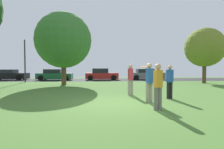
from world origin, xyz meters
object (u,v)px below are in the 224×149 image
oak_tree_right (205,48)px  parked_car_red (102,75)px  person_catcher (130,78)px  parked_car_black (8,75)px  frisbee_disc (144,67)px  parked_car_grey (146,75)px  street_lamp_post (25,61)px  person_walking (170,80)px  maple_tree_near (64,40)px  person_thrower (158,85)px  parked_car_green (55,75)px  person_bystander (149,81)px

oak_tree_right → parked_car_red: (-10.14, 5.92, -2.87)m
person_catcher → parked_car_black: 19.23m
frisbee_disc → parked_car_grey: size_ratio=0.09×
oak_tree_right → parked_car_black: (-21.95, 6.43, -2.92)m
parked_car_black → parked_car_red: (11.81, -0.51, 0.04)m
person_catcher → parked_car_red: bearing=-179.6°
street_lamp_post → person_walking: bearing=-44.6°
maple_tree_near → person_walking: bearing=-49.9°
frisbee_disc → parked_car_grey: (4.20, 15.84, -0.90)m
person_thrower → parked_car_green: size_ratio=0.39×
parked_car_green → parked_car_grey: bearing=1.9°
person_walking → parked_car_black: person_walking is taller
parked_car_black → parked_car_red: size_ratio=1.12×
person_bystander → parked_car_green: person_bystander is taller
person_thrower → parked_car_grey: person_thrower is taller
frisbee_disc → parked_car_grey: 16.41m
parked_car_red → frisbee_disc: bearing=-83.7°
maple_tree_near → parked_car_red: maple_tree_near is taller
person_catcher → parked_car_grey: bearing=156.2°
person_thrower → parked_car_grey: 17.80m
oak_tree_right → parked_car_green: size_ratio=1.28×
maple_tree_near → parked_car_green: maple_tree_near is taller
oak_tree_right → parked_car_black: oak_tree_right is taller
person_walking → parked_car_red: bearing=2.3°
person_walking → street_lamp_post: bearing=35.4°
person_walking → parked_car_grey: 15.26m
parked_car_black → person_catcher: bearing=-46.2°
person_thrower → person_walking: (1.34, 2.32, -0.01)m
person_bystander → street_lamp_post: (-10.08, 12.07, 1.30)m
person_catcher → parked_car_grey: person_catcher is taller
parked_car_black → parked_car_green: 5.93m
maple_tree_near → oak_tree_right: bearing=3.7°
oak_tree_right → parked_car_red: size_ratio=1.33×
parked_car_black → parked_car_grey: bearing=-0.5°
person_thrower → person_walking: bearing=-35.9°
oak_tree_right → frisbee_disc: size_ratio=14.41×
person_thrower → frisbee_disc: person_thrower is taller
person_thrower → parked_car_grey: (4.05, 17.33, -0.26)m
person_bystander → parked_car_red: person_bystander is taller
parked_car_red → street_lamp_post: 9.00m
person_thrower → parked_car_black: (-13.68, 17.50, -0.29)m
maple_tree_near → person_walking: size_ratio=3.94×
person_thrower → street_lamp_post: (-10.00, 13.50, 1.34)m
person_thrower → street_lamp_post: 16.85m
person_walking → parked_car_grey: (2.71, 15.01, -0.26)m
person_thrower → frisbee_disc: 1.63m
oak_tree_right → parked_car_red: oak_tree_right is taller
person_bystander → parked_car_grey: (3.97, 15.90, -0.30)m
maple_tree_near → frisbee_disc: bearing=-59.4°
maple_tree_near → person_thrower: bearing=-62.5°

